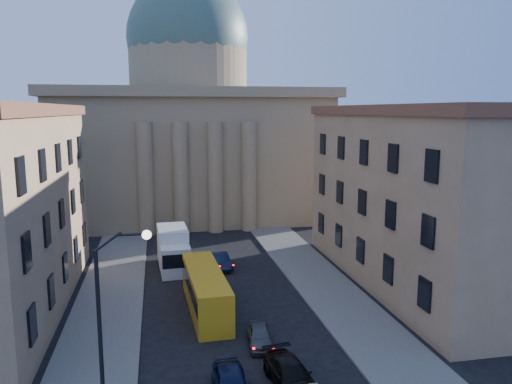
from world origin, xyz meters
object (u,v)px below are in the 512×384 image
car_left_near (231,384)px  box_truck (173,250)px  street_lamp (110,306)px  city_bus (206,289)px

car_left_near → box_truck: box_truck is taller
street_lamp → box_truck: (3.55, 21.60, -3.58)m
street_lamp → box_truck: bearing=80.7°
box_truck → city_bus: bearing=-82.0°
car_left_near → box_truck: 21.79m
car_left_near → city_bus: city_bus is taller
city_bus → box_truck: bearing=98.3°
street_lamp → city_bus: street_lamp is taller
car_left_near → street_lamp: bearing=-179.3°
street_lamp → car_left_near: size_ratio=2.03×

